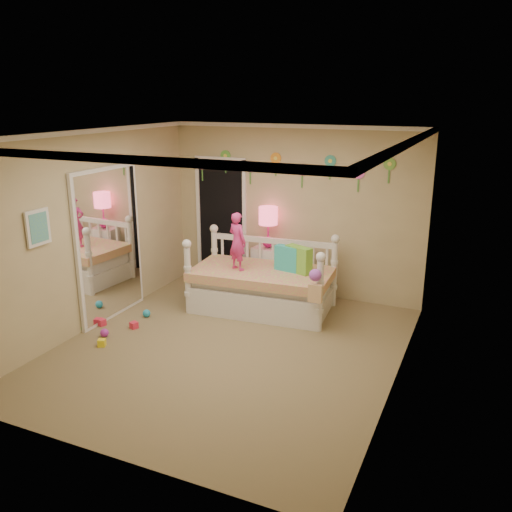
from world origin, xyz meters
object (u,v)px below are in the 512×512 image
at_px(nightstand, 268,270).
at_px(table_lamp, 268,221).
at_px(daybed, 262,273).
at_px(child, 237,241).

height_order(nightstand, table_lamp, table_lamp).
bearing_deg(daybed, table_lamp, 101.43).
distance_m(child, table_lamp, 0.86).
bearing_deg(table_lamp, nightstand, 0.00).
bearing_deg(daybed, nightstand, 101.43).
xyz_separation_m(daybed, nightstand, (-0.20, 0.70, -0.18)).
relative_size(daybed, nightstand, 2.76).
distance_m(daybed, table_lamp, 0.95).
xyz_separation_m(daybed, table_lamp, (-0.20, 0.70, 0.61)).
bearing_deg(table_lamp, daybed, -73.78).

